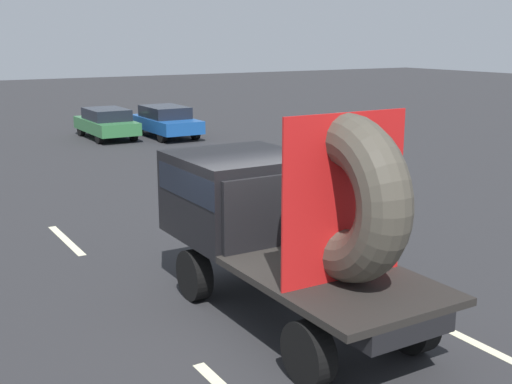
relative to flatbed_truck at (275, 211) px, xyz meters
The scene contains 7 objects.
ground_plane 1.65m from the flatbed_truck, 154.00° to the right, with size 120.00×120.00×0.00m, color #28282B.
flatbed_truck is the anchor object (origin of this frame).
distant_sedan 18.83m from the flatbed_truck, 79.10° to the left, with size 1.64×3.82×1.25m.
lane_dash_left_far 5.78m from the flatbed_truck, 108.64° to the left, with size 2.32×0.16×0.01m, color beige.
lane_dash_right_near 3.35m from the flatbed_truck, 52.96° to the right, with size 2.52×0.16×0.01m, color beige.
lane_dash_right_far 5.83m from the flatbed_truck, 71.51° to the left, with size 2.76×0.16×0.01m, color beige.
oncoming_car 18.55m from the flatbed_truck, 71.66° to the left, with size 1.70×3.96×1.29m.
Camera 1 is at (-4.77, -7.84, 4.14)m, focal length 46.27 mm.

